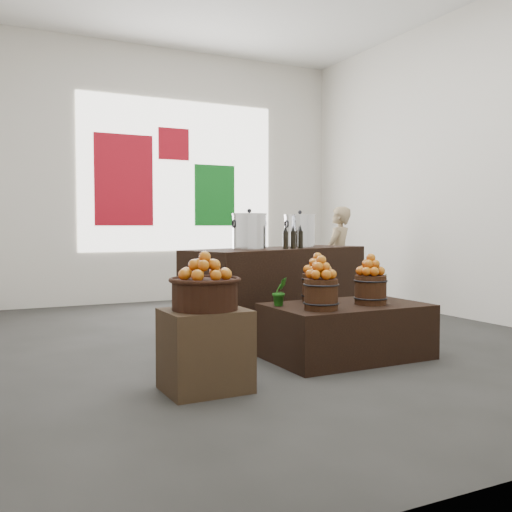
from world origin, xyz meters
name	(u,v)px	position (x,y,z in m)	size (l,w,h in m)	color
ground	(260,340)	(0.00, 0.00, 0.00)	(7.00, 7.00, 0.00)	#333331
back_wall	(161,175)	(0.00, 3.50, 2.00)	(6.00, 0.04, 4.00)	silver
back_opening	(180,176)	(0.30, 3.48, 2.00)	(3.20, 0.02, 2.40)	white
deco_red_left	(124,180)	(-0.60, 3.47, 1.90)	(0.90, 0.04, 1.40)	#AE0D1C
deco_green_right	(215,195)	(0.90, 3.47, 1.70)	(0.70, 0.04, 1.00)	#116D1D
deco_red_upper	(174,144)	(0.20, 3.47, 2.50)	(0.50, 0.04, 0.50)	#AE0D1C
crate	(205,350)	(-1.19, -1.49, 0.30)	(0.59, 0.48, 0.59)	#473421
wicker_basket	(205,295)	(-1.19, -1.49, 0.70)	(0.47, 0.47, 0.22)	black
apples_in_basket	(205,266)	(-1.19, -1.49, 0.91)	(0.37, 0.37, 0.20)	#B01E05
display_table	(346,331)	(0.33, -1.08, 0.24)	(1.41, 0.87, 0.49)	black
apple_bucket_front_left	(321,294)	(-0.07, -1.28, 0.62)	(0.28, 0.28, 0.26)	#39190F
apples_in_bucket_front_left	(321,268)	(-0.07, -1.28, 0.85)	(0.21, 0.21, 0.19)	#B01E05
apple_bucket_front_right	(371,290)	(0.52, -1.19, 0.62)	(0.28, 0.28, 0.26)	#39190F
apples_in_bucket_front_right	(371,265)	(0.52, -1.19, 0.85)	(0.21, 0.21, 0.19)	#B01E05
apple_bucket_rear	(317,288)	(0.19, -0.82, 0.62)	(0.28, 0.28, 0.26)	#39190F
apples_in_bucket_rear	(318,264)	(0.19, -0.82, 0.85)	(0.21, 0.21, 0.19)	#B01E05
herb_garnish_right	(375,286)	(0.78, -0.92, 0.61)	(0.23, 0.20, 0.25)	#195C13
herb_garnish_left	(280,292)	(-0.26, -0.92, 0.62)	(0.14, 0.11, 0.25)	#195C13
counter	(279,290)	(0.38, 0.28, 0.47)	(2.32, 0.74, 0.95)	black
stock_pot_left	(249,232)	(-0.07, 0.12, 1.13)	(0.36, 0.36, 0.36)	silver
stock_pot_center	(300,232)	(0.72, 0.41, 1.13)	(0.36, 0.36, 0.36)	silver
oil_cruets	(295,236)	(0.46, 0.06, 1.08)	(0.25, 0.06, 0.26)	black
shopper	(338,257)	(2.09, 1.61, 0.74)	(0.54, 0.35, 1.48)	#937C5A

